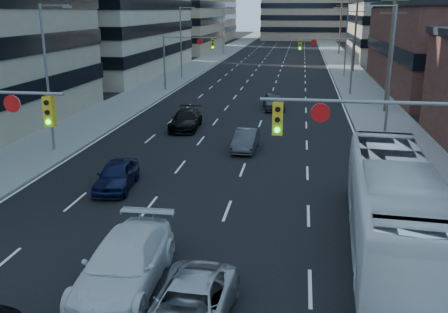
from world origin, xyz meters
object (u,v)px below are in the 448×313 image
at_px(transit_bus, 394,207).
at_px(white_van, 125,264).
at_px(silver_suv, 189,308).
at_px(sedan_blue, 117,175).

bearing_deg(transit_bus, white_van, -152.00).
xyz_separation_m(silver_suv, sedan_blue, (-6.11, 10.74, 0.04)).
relative_size(silver_suv, transit_bus, 0.39).
bearing_deg(transit_bus, silver_suv, -133.68).
bearing_deg(white_van, sedan_blue, 111.17).
distance_m(white_van, sedan_blue, 9.57).
distance_m(transit_bus, sedan_blue, 13.44).
distance_m(white_van, silver_suv, 3.15).
xyz_separation_m(white_van, transit_bus, (8.94, 4.07, 0.87)).
relative_size(silver_suv, sedan_blue, 1.15).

